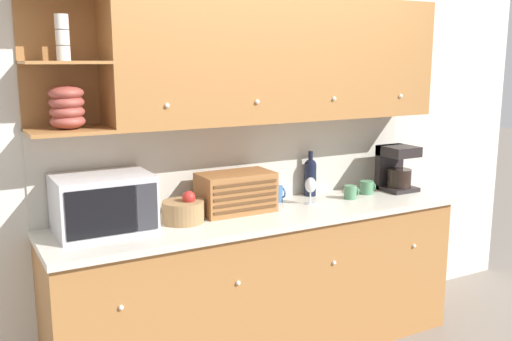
{
  "coord_description": "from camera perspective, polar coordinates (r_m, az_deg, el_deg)",
  "views": [
    {
      "loc": [
        -1.69,
        -3.26,
        1.87
      ],
      "look_at": [
        0.0,
        -0.21,
        1.19
      ],
      "focal_mm": 40.0,
      "sensor_mm": 36.0,
      "label": 1
    }
  ],
  "objects": [
    {
      "name": "coffee_maker",
      "position": [
        4.22,
        13.8,
        0.25
      ],
      "size": [
        0.23,
        0.24,
        0.32
      ],
      "color": "black",
      "rests_on": "counter_unit"
    },
    {
      "name": "ground_plane",
      "position": [
        4.12,
        -1.45,
        -15.97
      ],
      "size": [
        24.0,
        24.0,
        0.0
      ],
      "primitive_type": "plane",
      "color": "slate"
    },
    {
      "name": "bread_box",
      "position": [
        3.52,
        -2.02,
        -2.19
      ],
      "size": [
        0.46,
        0.26,
        0.25
      ],
      "color": "#996033",
      "rests_on": "counter_unit"
    },
    {
      "name": "wine_glass",
      "position": [
        3.72,
        5.47,
        -1.57
      ],
      "size": [
        0.07,
        0.07,
        0.18
      ],
      "color": "silver",
      "rests_on": "counter_unit"
    },
    {
      "name": "mug",
      "position": [
        3.91,
        9.45,
        -2.15
      ],
      "size": [
        0.1,
        0.08,
        0.09
      ],
      "color": "#4C845B",
      "rests_on": "counter_unit"
    },
    {
      "name": "fruit_basket",
      "position": [
        3.33,
        -7.27,
        -4.03
      ],
      "size": [
        0.24,
        0.24,
        0.19
      ],
      "color": "#937047",
      "rests_on": "counter_unit"
    },
    {
      "name": "counter_unit",
      "position": [
        3.69,
        0.69,
        -11.25
      ],
      "size": [
        2.66,
        0.62,
        0.94
      ],
      "color": "#A36B38",
      "rests_on": "ground_plane"
    },
    {
      "name": "wall_back",
      "position": [
        3.74,
        -1.76,
        2.25
      ],
      "size": [
        5.04,
        0.06,
        2.6
      ],
      "color": "beige",
      "rests_on": "ground_plane"
    },
    {
      "name": "microwave",
      "position": [
        3.22,
        -15.04,
        -3.18
      ],
      "size": [
        0.51,
        0.39,
        0.32
      ],
      "color": "silver",
      "rests_on": "counter_unit"
    },
    {
      "name": "mug_patterned_third",
      "position": [
        4.07,
        11.03,
        -1.67
      ],
      "size": [
        0.11,
        0.1,
        0.09
      ],
      "color": "#4C845B",
      "rests_on": "counter_unit"
    },
    {
      "name": "backsplash_panel",
      "position": [
        3.72,
        -1.5,
        0.93
      ],
      "size": [
        2.64,
        0.01,
        0.55
      ],
      "color": "beige",
      "rests_on": "counter_unit"
    },
    {
      "name": "wine_bottle",
      "position": [
        3.95,
        5.44,
        -0.49
      ],
      "size": [
        0.08,
        0.08,
        0.31
      ],
      "color": "black",
      "rests_on": "counter_unit"
    },
    {
      "name": "upper_cabinets",
      "position": [
        3.6,
        1.9,
        10.99
      ],
      "size": [
        2.64,
        0.36,
        0.76
      ],
      "color": "#A36B38",
      "rests_on": "backsplash_panel"
    },
    {
      "name": "mug_blue_second",
      "position": [
        3.78,
        2.11,
        -2.33
      ],
      "size": [
        0.09,
        0.08,
        0.11
      ],
      "color": "#38669E",
      "rests_on": "counter_unit"
    }
  ]
}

